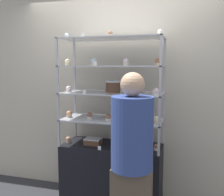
{
  "coord_description": "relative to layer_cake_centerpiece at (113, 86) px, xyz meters",
  "views": [
    {
      "loc": [
        0.83,
        -2.85,
        1.66
      ],
      "look_at": [
        0.0,
        0.0,
        1.29
      ],
      "focal_mm": 42.0,
      "sensor_mm": 36.0,
      "label": 1
    }
  ],
  "objects": [
    {
      "name": "price_tag_3",
      "position": [
        -0.12,
        -0.28,
        0.26
      ],
      "size": [
        0.04,
        0.0,
        0.04
      ],
      "color": "white",
      "rests_on": "display_riser_upper"
    },
    {
      "name": "display_riser_top",
      "position": [
        0.01,
        -0.06,
        0.52
      ],
      "size": [
        1.15,
        0.48,
        0.31
      ],
      "color": "#B7B7BC",
      "rests_on": "display_riser_upper"
    },
    {
      "name": "back_wall",
      "position": [
        0.01,
        0.33,
        -0.12
      ],
      "size": [
        8.0,
        0.05,
        2.6
      ],
      "color": "beige",
      "rests_on": "ground_plane"
    },
    {
      "name": "cupcake_10",
      "position": [
        -0.52,
        -0.1,
        0.28
      ],
      "size": [
        0.06,
        0.06,
        0.08
      ],
      "color": "#CCB28C",
      "rests_on": "display_riser_upper"
    },
    {
      "name": "cupcake_1",
      "position": [
        0.19,
        -0.18,
        -0.65
      ],
      "size": [
        0.06,
        0.06,
        0.07
      ],
      "color": "white",
      "rests_on": "display_base"
    },
    {
      "name": "display_riser_lower",
      "position": [
        0.01,
        -0.06,
        -0.39
      ],
      "size": [
        1.15,
        0.48,
        0.31
      ],
      "color": "#B7B7BC",
      "rests_on": "display_base"
    },
    {
      "name": "cupcake_15",
      "position": [
        0.01,
        -0.16,
        0.58
      ],
      "size": [
        0.05,
        0.05,
        0.06
      ],
      "color": "#CCB28C",
      "rests_on": "display_riser_top"
    },
    {
      "name": "price_tag_0",
      "position": [
        -0.07,
        -0.28,
        -0.66
      ],
      "size": [
        0.04,
        0.0,
        0.04
      ],
      "color": "white",
      "rests_on": "display_base"
    },
    {
      "name": "cupcake_2",
      "position": [
        0.53,
        -0.12,
        -0.65
      ],
      "size": [
        0.06,
        0.06,
        0.07
      ],
      "color": "beige",
      "rests_on": "display_base"
    },
    {
      "name": "cupcake_14",
      "position": [
        -0.52,
        -0.12,
        0.58
      ],
      "size": [
        0.05,
        0.05,
        0.06
      ],
      "color": "#CCB28C",
      "rests_on": "display_riser_top"
    },
    {
      "name": "cupcake_0",
      "position": [
        -0.53,
        -0.12,
        -0.65
      ],
      "size": [
        0.06,
        0.06,
        0.07
      ],
      "color": "#CCB28C",
      "rests_on": "display_base"
    },
    {
      "name": "price_tag_2",
      "position": [
        -0.25,
        -0.28,
        -0.05
      ],
      "size": [
        0.04,
        0.0,
        0.04
      ],
      "color": "white",
      "rests_on": "display_riser_middle"
    },
    {
      "name": "cupcake_4",
      "position": [
        -0.24,
        -0.12,
        -0.34
      ],
      "size": [
        0.07,
        0.07,
        0.08
      ],
      "color": "beige",
      "rests_on": "display_riser_lower"
    },
    {
      "name": "sheet_cake_frosted",
      "position": [
        -0.21,
        -0.11,
        -0.64
      ],
      "size": [
        0.19,
        0.15,
        0.07
      ],
      "color": "brown",
      "rests_on": "display_base"
    },
    {
      "name": "cupcake_8",
      "position": [
        -0.5,
        -0.13,
        -0.03
      ],
      "size": [
        0.07,
        0.07,
        0.07
      ],
      "color": "beige",
      "rests_on": "display_riser_middle"
    },
    {
      "name": "cupcake_16",
      "position": [
        0.54,
        -0.14,
        0.58
      ],
      "size": [
        0.05,
        0.05,
        0.06
      ],
      "color": "beige",
      "rests_on": "display_riser_top"
    },
    {
      "name": "display_riser_upper",
      "position": [
        0.01,
        -0.06,
        0.22
      ],
      "size": [
        1.15,
        0.48,
        0.31
      ],
      "color": "#B7B7BC",
      "rests_on": "display_riser_middle"
    },
    {
      "name": "cupcake_7",
      "position": [
        0.52,
        -0.13,
        -0.34
      ],
      "size": [
        0.07,
        0.07,
        0.08
      ],
      "color": "#CCB28C",
      "rests_on": "display_riser_lower"
    },
    {
      "name": "customer_figure",
      "position": [
        0.37,
        -0.7,
        -0.56
      ],
      "size": [
        0.38,
        0.38,
        1.61
      ],
      "color": "brown",
      "rests_on": "ground_plane"
    },
    {
      "name": "price_tag_1",
      "position": [
        0.27,
        -0.28,
        -0.35
      ],
      "size": [
        0.04,
        0.0,
        0.04
      ],
      "color": "white",
      "rests_on": "display_riser_lower"
    },
    {
      "name": "layer_cake_centerpiece",
      "position": [
        0.0,
        0.0,
        0.0
      ],
      "size": [
        0.17,
        0.17,
        0.13
      ],
      "color": "brown",
      "rests_on": "display_riser_middle"
    },
    {
      "name": "cupcake_5",
      "position": [
        -0.01,
        -0.16,
        -0.34
      ],
      "size": [
        0.07,
        0.07,
        0.08
      ],
      "color": "beige",
      "rests_on": "display_riser_lower"
    },
    {
      "name": "cupcake_6",
      "position": [
        0.26,
        -0.17,
        -0.34
      ],
      "size": [
        0.07,
        0.07,
        0.08
      ],
      "color": "white",
      "rests_on": "display_riser_lower"
    },
    {
      "name": "cupcake_9",
      "position": [
        0.52,
        -0.16,
        -0.03
      ],
      "size": [
        0.07,
        0.07,
        0.07
      ],
      "color": "white",
      "rests_on": "display_riser_middle"
    },
    {
      "name": "cupcake_3",
      "position": [
        -0.51,
        -0.1,
        -0.34
      ],
      "size": [
        0.07,
        0.07,
        0.08
      ],
      "color": "#CCB28C",
      "rests_on": "display_riser_lower"
    },
    {
      "name": "display_base",
      "position": [
        0.01,
        -0.06,
        -1.05
      ],
      "size": [
        1.15,
        0.48,
        0.74
      ],
      "color": "black",
      "rests_on": "ground_plane"
    },
    {
      "name": "cupcake_11",
      "position": [
        -0.17,
        -0.19,
        0.28
      ],
      "size": [
        0.06,
        0.06,
        0.08
      ],
      "color": "#CCB28C",
      "rests_on": "display_riser_upper"
    },
    {
      "name": "cupcake_12",
      "position": [
        0.19,
        -0.16,
        0.28
      ],
      "size": [
        0.06,
        0.06,
        0.08
      ],
      "color": "beige",
      "rests_on": "display_riser_upper"
    },
    {
      "name": "cupcake_13",
      "position": [
        0.53,
        -0.17,
        0.28
      ],
      "size": [
        0.06,
        0.06,
        0.08
      ],
      "color": "#CCB28C",
      "rests_on": "display_riser_upper"
    },
    {
      "name": "price_tag_4",
      "position": [
        -0.25,
        -0.28,
        0.57
      ],
      "size": [
        0.04,
        0.0,
        0.04
      ],
      "color": "white",
      "rests_on": "display_riser_top"
    },
    {
      "name": "display_riser_middle",
      "position": [
        0.01,
        -0.06,
        -0.09
      ],
      "size": [
        1.15,
        0.48,
        0.31
      ],
      "color": "#B7B7BC",
      "rests_on": "display_riser_lower"
    }
  ]
}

